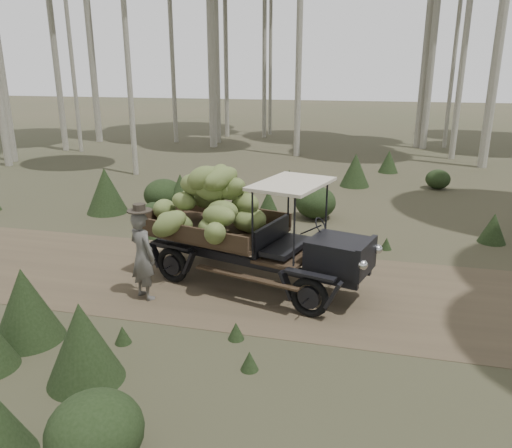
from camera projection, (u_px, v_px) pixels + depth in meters
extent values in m
plane|color=#473D2B|center=(352.00, 294.00, 9.72)|extent=(120.00, 120.00, 0.00)
cube|color=brown|center=(352.00, 294.00, 9.72)|extent=(70.00, 4.00, 0.01)
cube|color=black|center=(337.00, 253.00, 9.12)|extent=(1.20, 1.16, 0.54)
cube|color=black|center=(366.00, 258.00, 8.87)|extent=(0.36, 0.97, 0.61)
cube|color=black|center=(271.00, 236.00, 9.74)|extent=(0.45, 1.34, 0.54)
cube|color=#38281C|center=(213.00, 230.00, 10.42)|extent=(3.12, 2.44, 0.08)
cube|color=#38281C|center=(235.00, 212.00, 11.10)|extent=(2.66, 0.80, 0.31)
cube|color=#38281C|center=(187.00, 234.00, 9.63)|extent=(2.66, 0.80, 0.31)
cube|color=#38281C|center=(162.00, 213.00, 11.01)|extent=(0.53, 1.72, 0.31)
cube|color=beige|center=(292.00, 184.00, 9.21)|extent=(1.54, 1.91, 0.06)
cube|color=black|center=(265.00, 250.00, 10.35)|extent=(4.37, 1.31, 0.18)
cube|color=black|center=(247.00, 261.00, 9.73)|extent=(4.37, 1.31, 0.18)
torus|color=black|center=(341.00, 268.00, 10.05)|extent=(0.75, 0.33, 0.75)
torus|color=black|center=(309.00, 297.00, 8.75)|extent=(0.75, 0.33, 0.75)
torus|color=black|center=(215.00, 243.00, 11.48)|extent=(0.75, 0.33, 0.75)
torus|color=black|center=(172.00, 265.00, 10.18)|extent=(0.75, 0.33, 0.75)
sphere|color=beige|center=(378.00, 249.00, 9.18)|extent=(0.18, 0.18, 0.18)
sphere|color=beige|center=(363.00, 265.00, 8.45)|extent=(0.18, 0.18, 0.18)
ellipsoid|color=#5D703A|center=(249.00, 214.00, 10.80)|extent=(0.67, 0.78, 0.50)
ellipsoid|color=#5D703A|center=(245.00, 204.00, 10.21)|extent=(0.93, 0.91, 0.61)
ellipsoid|color=#5D703A|center=(194.00, 185.00, 10.36)|extent=(0.92, 0.83, 0.48)
ellipsoid|color=#5D703A|center=(203.00, 178.00, 10.03)|extent=(0.88, 0.66, 0.68)
ellipsoid|color=#5D703A|center=(254.00, 223.00, 10.19)|extent=(0.85, 0.87, 0.64)
ellipsoid|color=#5D703A|center=(211.00, 196.00, 10.76)|extent=(1.00, 0.76, 0.69)
ellipsoid|color=#5D703A|center=(222.00, 189.00, 10.30)|extent=(0.95, 0.90, 0.60)
ellipsoid|color=#5D703A|center=(220.00, 180.00, 9.98)|extent=(0.62, 0.80, 0.54)
ellipsoid|color=#5D703A|center=(175.00, 223.00, 10.18)|extent=(0.94, 0.74, 0.64)
ellipsoid|color=#5D703A|center=(194.00, 194.00, 11.00)|extent=(0.81, 0.87, 0.61)
ellipsoid|color=#5D703A|center=(229.00, 190.00, 10.20)|extent=(0.92, 0.60, 0.50)
ellipsoid|color=#5D703A|center=(218.00, 176.00, 10.02)|extent=(0.42, 0.80, 0.61)
ellipsoid|color=#5D703A|center=(164.00, 210.00, 10.80)|extent=(0.49, 0.77, 0.63)
ellipsoid|color=#5D703A|center=(223.00, 211.00, 9.91)|extent=(0.72, 0.52, 0.43)
ellipsoid|color=#5D703A|center=(213.00, 189.00, 10.39)|extent=(0.84, 0.88, 0.51)
ellipsoid|color=#5D703A|center=(221.00, 178.00, 10.00)|extent=(0.80, 0.97, 0.53)
ellipsoid|color=#5D703A|center=(208.00, 228.00, 9.82)|extent=(0.63, 0.77, 0.49)
ellipsoid|color=#5D703A|center=(219.00, 216.00, 9.58)|extent=(0.92, 0.72, 0.50)
ellipsoid|color=#5D703A|center=(210.00, 189.00, 10.15)|extent=(0.78, 0.47, 0.64)
ellipsoid|color=#5D703A|center=(217.00, 180.00, 10.03)|extent=(0.90, 0.84, 0.61)
ellipsoid|color=#5D703A|center=(250.00, 220.00, 10.17)|extent=(0.89, 0.85, 0.53)
ellipsoid|color=#5D703A|center=(184.00, 201.00, 10.43)|extent=(0.72, 0.60, 0.40)
ellipsoid|color=#5D703A|center=(233.00, 188.00, 10.12)|extent=(0.85, 0.79, 0.62)
ellipsoid|color=#5D703A|center=(211.00, 175.00, 10.25)|extent=(0.80, 0.73, 0.40)
ellipsoid|color=#5D703A|center=(169.00, 224.00, 9.73)|extent=(0.95, 0.74, 0.74)
ellipsoid|color=#5D703A|center=(215.00, 233.00, 9.23)|extent=(0.65, 0.89, 0.69)
imported|color=#56534F|center=(143.00, 256.00, 9.35)|extent=(0.75, 0.66, 1.71)
cylinder|color=#2F2921|center=(139.00, 211.00, 9.08)|extent=(0.62, 0.62, 0.02)
cylinder|color=#2F2921|center=(139.00, 208.00, 9.07)|extent=(0.31, 0.31, 0.14)
cylinder|color=#B2AD9E|center=(460.00, 2.00, 25.35)|extent=(0.22, 0.22, 14.81)
cylinder|color=#B2AD9E|center=(265.00, 7.00, 29.34)|extent=(0.26, 0.26, 15.20)
cone|color=#233319|center=(181.00, 193.00, 15.05)|extent=(1.07, 1.07, 1.19)
ellipsoid|color=#233319|center=(316.00, 202.00, 14.50)|extent=(1.18, 1.18, 0.94)
ellipsoid|color=#233319|center=(154.00, 212.00, 14.24)|extent=(0.70, 0.70, 0.56)
ellipsoid|color=#233319|center=(95.00, 432.00, 5.43)|extent=(1.07, 1.07, 0.85)
cone|color=#233319|center=(106.00, 190.00, 15.04)|extent=(1.23, 1.23, 1.37)
cone|color=#233319|center=(389.00, 162.00, 20.89)|extent=(0.83, 0.83, 0.92)
cone|color=#233319|center=(355.00, 170.00, 18.42)|extent=(1.10, 1.10, 1.22)
ellipsoid|color=#233319|center=(242.00, 208.00, 14.49)|extent=(0.77, 0.77, 0.62)
cone|color=#233319|center=(83.00, 342.00, 6.89)|extent=(1.08, 1.08, 1.20)
cone|color=#233319|center=(289.00, 176.00, 19.09)|extent=(0.44, 0.44, 0.49)
cone|color=#233319|center=(25.00, 304.00, 7.95)|extent=(1.11, 1.11, 1.24)
ellipsoid|color=#233319|center=(164.00, 195.00, 15.33)|extent=(1.21, 1.21, 0.96)
ellipsoid|color=#233319|center=(438.00, 179.00, 18.08)|extent=(0.87, 0.87, 0.70)
cone|color=#233319|center=(268.00, 201.00, 15.30)|extent=(0.58, 0.58, 0.65)
cone|color=#233319|center=(493.00, 228.00, 12.50)|extent=(0.69, 0.69, 0.76)
cone|color=#233319|center=(210.00, 232.00, 12.90)|extent=(0.27, 0.27, 0.30)
cone|color=#233319|center=(152.00, 233.00, 12.85)|extent=(0.27, 0.27, 0.30)
cone|color=#233319|center=(249.00, 361.00, 7.26)|extent=(0.27, 0.27, 0.30)
cone|color=#233319|center=(123.00, 334.00, 7.97)|extent=(0.27, 0.27, 0.30)
cone|color=#233319|center=(326.00, 243.00, 12.14)|extent=(0.27, 0.27, 0.30)
cone|color=#233319|center=(216.00, 233.00, 12.85)|extent=(0.27, 0.27, 0.30)
cone|color=#233319|center=(386.00, 243.00, 12.09)|extent=(0.27, 0.27, 0.30)
cone|color=#233319|center=(77.00, 316.00, 8.55)|extent=(0.27, 0.27, 0.30)
cone|color=#233319|center=(196.00, 233.00, 12.83)|extent=(0.27, 0.27, 0.30)
cone|color=#233319|center=(236.00, 331.00, 8.08)|extent=(0.27, 0.27, 0.30)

